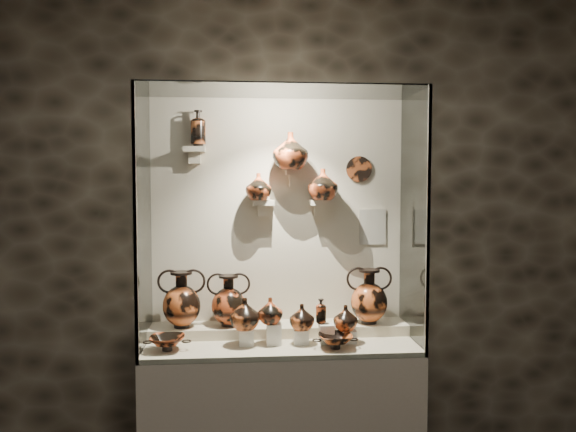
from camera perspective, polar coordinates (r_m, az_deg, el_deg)
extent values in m
cube|color=black|center=(3.81, -1.05, -0.09)|extent=(5.00, 0.02, 3.20)
cube|color=beige|center=(3.77, -0.68, -18.94)|extent=(1.70, 0.60, 0.80)
cube|color=beige|center=(3.63, -0.69, -12.88)|extent=(1.68, 0.58, 0.03)
cube|color=beige|center=(3.79, -0.88, -11.63)|extent=(1.70, 0.25, 0.10)
cube|color=beige|center=(3.80, -1.04, -0.10)|extent=(1.70, 0.03, 1.60)
cube|color=white|center=(3.20, -0.31, -0.78)|extent=(1.70, 0.01, 1.60)
cube|color=white|center=(3.53, -14.52, -0.48)|extent=(0.01, 0.60, 1.60)
cube|color=white|center=(3.65, 12.67, -0.33)|extent=(0.01, 0.60, 1.60)
cube|color=white|center=(3.53, -0.71, 12.59)|extent=(1.70, 0.60, 0.01)
cube|color=gray|center=(3.25, -15.27, -0.84)|extent=(0.02, 0.02, 1.60)
cube|color=gray|center=(3.37, 14.05, -0.66)|extent=(0.02, 0.02, 1.60)
cube|color=silver|center=(3.56, -4.25, -12.15)|extent=(0.09, 0.09, 0.10)
cube|color=silver|center=(3.56, -1.45, -11.88)|extent=(0.09, 0.09, 0.13)
cube|color=silver|center=(3.58, 1.33, -12.13)|extent=(0.09, 0.09, 0.09)
cube|color=silver|center=(3.59, 3.93, -11.82)|extent=(0.09, 0.09, 0.12)
cube|color=silver|center=(3.62, 6.17, -12.04)|extent=(0.09, 0.09, 0.08)
cube|color=beige|center=(3.73, -9.49, 6.70)|extent=(0.14, 0.12, 0.04)
cube|color=beige|center=(3.72, -2.50, 1.36)|extent=(0.14, 0.12, 0.04)
cube|color=beige|center=(3.73, 0.57, 4.44)|extent=(0.10, 0.12, 0.04)
cube|color=beige|center=(3.75, 3.30, 1.38)|extent=(0.14, 0.12, 0.04)
imported|color=#C25625|center=(3.51, -4.42, -9.88)|extent=(0.22, 0.22, 0.20)
imported|color=#BC4821|center=(3.52, -1.81, -9.59)|extent=(0.19, 0.19, 0.16)
imported|color=#C25625|center=(3.53, 1.41, -10.23)|extent=(0.16, 0.16, 0.16)
imported|color=#C25625|center=(3.58, 5.86, -10.25)|extent=(0.18, 0.18, 0.16)
imported|color=#BC4821|center=(3.68, -3.01, 2.99)|extent=(0.20, 0.20, 0.18)
imported|color=#BC4821|center=(3.67, 0.25, 6.63)|extent=(0.29, 0.29, 0.24)
imported|color=#BC4821|center=(3.70, 3.57, 3.22)|extent=(0.24, 0.24, 0.21)
cylinder|color=#95401D|center=(3.85, 7.22, 4.75)|extent=(0.17, 0.02, 0.17)
cube|color=beige|center=(3.89, 8.58, -1.10)|extent=(0.18, 0.01, 0.24)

